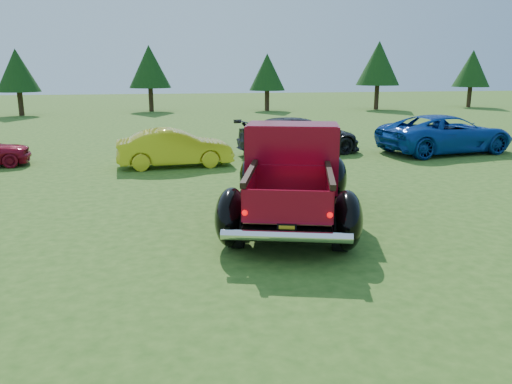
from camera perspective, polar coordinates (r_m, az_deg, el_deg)
name	(u,v)px	position (r m, az deg, el deg)	size (l,w,h in m)	color
ground	(285,236)	(9.94, 3.32, -4.99)	(120.00, 120.00, 0.00)	#2C5217
tree_west	(17,71)	(39.33, -25.65, 12.41)	(2.94, 2.94, 4.60)	#332114
tree_mid_left	(149,67)	(40.13, -12.08, 13.82)	(3.20, 3.20, 5.00)	#332114
tree_mid_right	(267,72)	(39.99, 1.29, 13.53)	(2.82, 2.82, 4.40)	#332114
tree_east	(378,63)	(42.33, 13.82, 14.09)	(3.46, 3.46, 5.40)	#332114
tree_far_east	(472,69)	(47.56, 23.46, 12.81)	(3.07, 3.07, 4.80)	#332114
pickup_truck	(292,172)	(11.13, 4.11, 2.27)	(3.83, 5.90, 2.06)	black
show_car_yellow	(175,148)	(17.05, -9.26, 4.99)	(1.33, 3.83, 1.26)	yellow
show_car_grey	(300,136)	(19.45, 5.01, 6.42)	(1.97, 4.85, 1.41)	black
show_car_blue	(446,134)	(21.01, 20.86, 6.23)	(2.46, 5.34, 1.48)	#0D3C98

